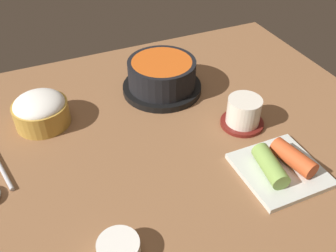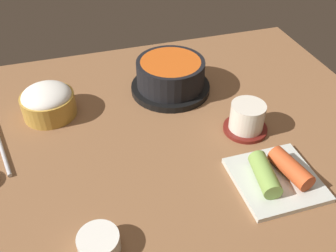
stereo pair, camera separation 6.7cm
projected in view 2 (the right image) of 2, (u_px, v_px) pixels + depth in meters
The scene contains 6 objects.
dining_table at pixel (156, 137), 77.71cm from camera, with size 100.00×76.00×2.00cm, color brown.
stone_pot at pixel (171, 76), 86.82cm from camera, with size 18.66×18.66×7.80cm.
rice_bowl at pixel (48, 101), 79.84cm from camera, with size 11.45×11.45×6.92cm.
tea_cup_with_saucer at pixel (247, 118), 75.85cm from camera, with size 9.13×9.13×6.43cm.
kimchi_plate at pixel (277, 176), 65.84cm from camera, with size 14.53×14.53×4.30cm.
side_bowl_near at pixel (99, 243), 55.24cm from camera, with size 6.39×6.39×3.09cm.
Camera 2 is at (-14.65, -56.65, 52.24)cm, focal length 39.83 mm.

